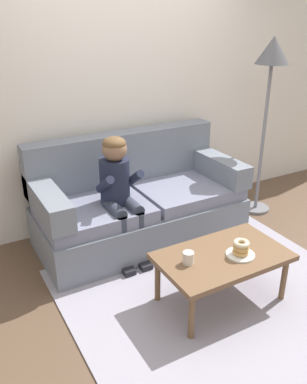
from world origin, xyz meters
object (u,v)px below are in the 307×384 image
object	(u,v)px
mug	(188,258)
floor_lamp	(271,71)
coffee_table	(222,259)
toy_controller	(229,260)
donut	(241,252)
couch	(138,204)
person_child	(119,187)

from	to	relation	value
mug	floor_lamp	distance (m)	2.19
coffee_table	toy_controller	size ratio (longest dim) A/B	4.25
donut	floor_lamp	size ratio (longest dim) A/B	0.07
floor_lamp	couch	bearing A→B (deg)	175.74
toy_controller	floor_lamp	size ratio (longest dim) A/B	0.12
coffee_table	mug	distance (m)	0.30
donut	mug	size ratio (longest dim) A/B	1.33
couch	donut	size ratio (longest dim) A/B	16.09
donut	mug	bearing A→B (deg)	165.18
couch	floor_lamp	bearing A→B (deg)	-4.26
couch	toy_controller	xyz separation A→B (m)	(0.50, -0.80, -0.33)
couch	coffee_table	distance (m)	1.18
person_child	donut	xyz separation A→B (m)	(0.49, -1.03, -0.22)
mug	donut	bearing A→B (deg)	-14.82
donut	floor_lamp	xyz separation A→B (m)	(1.23, 1.14, 1.07)
coffee_table	person_child	size ratio (longest dim) A/B	0.87
coffee_table	mug	xyz separation A→B (m)	(-0.29, 0.03, 0.09)
mug	couch	bearing A→B (deg)	80.80
coffee_table	mug	bearing A→B (deg)	174.14
person_child	toy_controller	world-z (taller)	person_child
floor_lamp	donut	bearing A→B (deg)	-137.16
coffee_table	floor_lamp	xyz separation A→B (m)	(1.33, 1.06, 1.14)
person_child	floor_lamp	xyz separation A→B (m)	(1.72, 0.11, 0.84)
mug	coffee_table	bearing A→B (deg)	-5.86
couch	floor_lamp	world-z (taller)	floor_lamp
couch	mug	distance (m)	1.16
person_child	donut	size ratio (longest dim) A/B	9.18
couch	coffee_table	size ratio (longest dim) A/B	2.01
couch	donut	distance (m)	1.26
couch	mug	bearing A→B (deg)	-99.20
mug	floor_lamp	size ratio (longest dim) A/B	0.05
mug	person_child	bearing A→B (deg)	96.21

